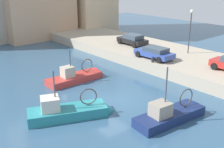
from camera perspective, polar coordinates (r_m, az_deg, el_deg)
water_surface at (r=22.18m, az=-0.43°, el=-5.34°), size 80.00×80.00×0.00m
quay_wall at (r=30.20m, az=16.47°, el=1.96°), size 9.00×56.00×1.20m
fishing_boat_navy at (r=19.67m, az=12.54°, el=-8.90°), size 6.31×2.38×4.76m
fishing_boat_teal at (r=19.77m, az=-8.36°, el=-8.47°), size 6.39×3.97×4.34m
fishing_boat_red at (r=26.34m, az=-7.09°, el=-1.07°), size 6.15×2.05×3.96m
parked_car_black at (r=34.73m, az=4.30°, el=7.20°), size 2.15×4.03×1.35m
parked_car_blue at (r=29.08m, az=8.86°, el=4.45°), size 2.08×4.26×1.24m
mooring_bollard_mid at (r=27.87m, az=8.48°, el=2.99°), size 0.28×0.28×0.55m
quay_streetlamp at (r=31.47m, az=16.06°, el=9.93°), size 0.36×0.36×4.83m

